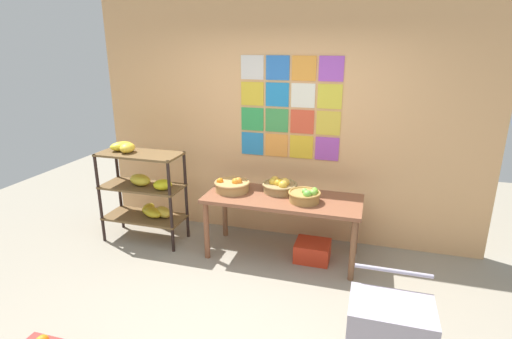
# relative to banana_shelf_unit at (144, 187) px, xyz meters

# --- Properties ---
(ground) EXTENTS (9.63, 9.63, 0.00)m
(ground) POSITION_rel_banana_shelf_unit_xyz_m (1.55, -1.21, -0.68)
(ground) COLOR gray
(back_wall_with_art) EXTENTS (4.61, 0.07, 2.81)m
(back_wall_with_art) POSITION_rel_banana_shelf_unit_xyz_m (1.55, 0.64, 0.73)
(back_wall_with_art) COLOR #E2A86D
(back_wall_with_art) RESTS_ON ground
(banana_shelf_unit) EXTENTS (0.97, 0.43, 1.21)m
(banana_shelf_unit) POSITION_rel_banana_shelf_unit_xyz_m (0.00, 0.00, 0.00)
(banana_shelf_unit) COLOR black
(banana_shelf_unit) RESTS_ON ground
(display_table) EXTENTS (1.69, 0.69, 0.71)m
(display_table) POSITION_rel_banana_shelf_unit_xyz_m (1.67, 0.07, -0.05)
(display_table) COLOR brown
(display_table) RESTS_ON ground
(fruit_basket_back_left) EXTENTS (0.40, 0.40, 0.16)m
(fruit_basket_back_left) POSITION_rel_banana_shelf_unit_xyz_m (1.08, 0.10, 0.09)
(fruit_basket_back_left) COLOR tan
(fruit_basket_back_left) RESTS_ON display_table
(fruit_basket_right) EXTENTS (0.39, 0.39, 0.17)m
(fruit_basket_right) POSITION_rel_banana_shelf_unit_xyz_m (1.60, 0.22, 0.10)
(fruit_basket_right) COLOR #97794B
(fruit_basket_right) RESTS_ON display_table
(fruit_basket_back_right) EXTENTS (0.34, 0.34, 0.16)m
(fruit_basket_back_right) POSITION_rel_banana_shelf_unit_xyz_m (1.93, 0.01, 0.10)
(fruit_basket_back_right) COLOR #A67B3F
(fruit_basket_back_right) RESTS_ON display_table
(produce_crate_under_table) EXTENTS (0.38, 0.33, 0.21)m
(produce_crate_under_table) POSITION_rel_banana_shelf_unit_xyz_m (2.02, 0.08, -0.58)
(produce_crate_under_table) COLOR red
(produce_crate_under_table) RESTS_ON ground
(shopping_cart) EXTENTS (0.56, 0.44, 0.79)m
(shopping_cart) POSITION_rel_banana_shelf_unit_xyz_m (2.77, -1.48, -0.23)
(shopping_cart) COLOR black
(shopping_cart) RESTS_ON ground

